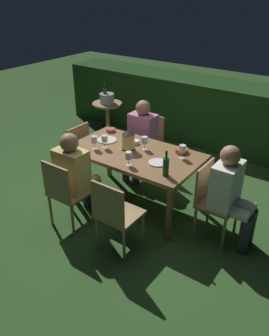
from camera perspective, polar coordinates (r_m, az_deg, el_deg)
ground_plane at (r=4.61m, az=0.00°, el=-5.76°), size 16.00×16.00×0.00m
dining_table at (r=4.25m, az=0.00°, el=1.97°), size 1.62×0.91×0.75m
chair_side_left_a at (r=4.02m, az=-11.35°, el=-3.77°), size 0.42×0.40×0.87m
person_in_mustard at (r=4.05m, az=-9.59°, el=-0.77°), size 0.38×0.47×1.15m
chair_side_right_a at (r=5.16m, az=2.19°, el=4.39°), size 0.42×0.40×0.87m
person_in_pink at (r=4.95m, az=0.96°, el=5.24°), size 0.38×0.47×1.15m
chair_head_near at (r=4.97m, az=-9.98°, el=2.97°), size 0.40×0.42×0.87m
chair_side_left_b at (r=3.59m, az=-3.16°, el=-7.45°), size 0.42×0.40×0.87m
chair_head_far at (r=3.92m, az=12.72°, el=-4.81°), size 0.40×0.42×0.87m
person_in_cream at (r=3.79m, az=15.65°, el=-3.78°), size 0.48×0.38×1.15m
lantern_centerpiece at (r=4.21m, az=-1.03°, el=4.78°), size 0.15×0.15×0.27m
green_bottle_on_table at (r=3.68m, az=5.20°, el=0.28°), size 0.07×0.07×0.29m
wine_glass_a at (r=4.24m, az=1.68°, el=4.52°), size 0.08×0.08×0.17m
wine_glass_b at (r=4.30m, az=-4.96°, el=4.75°), size 0.08×0.08×0.17m
wine_glass_c at (r=4.06m, az=7.91°, el=3.07°), size 0.08×0.08×0.17m
wine_glass_d at (r=3.86m, az=-0.98°, el=1.97°), size 0.08×0.08×0.17m
wine_glass_e at (r=4.29m, az=-6.65°, el=4.59°), size 0.08×0.08×0.17m
plate_a at (r=3.97m, az=3.83°, el=0.89°), size 0.21×0.21×0.01m
plate_b at (r=4.55m, az=-4.60°, el=4.64°), size 0.26×0.26×0.01m
bowl_olives at (r=4.82m, az=-3.93°, el=6.28°), size 0.13×0.13×0.05m
bowl_bread at (r=4.44m, az=0.02°, el=4.33°), size 0.12×0.12×0.05m
bowl_salad at (r=4.24m, az=7.80°, el=2.90°), size 0.16×0.16×0.05m
side_table at (r=6.42m, az=-4.47°, el=8.80°), size 0.53×0.53×0.65m
ice_bucket at (r=6.32m, az=-4.59°, el=11.50°), size 0.26×0.26×0.34m
hedge_backdrop at (r=6.29m, az=13.09°, el=8.79°), size 6.00×0.82×1.10m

